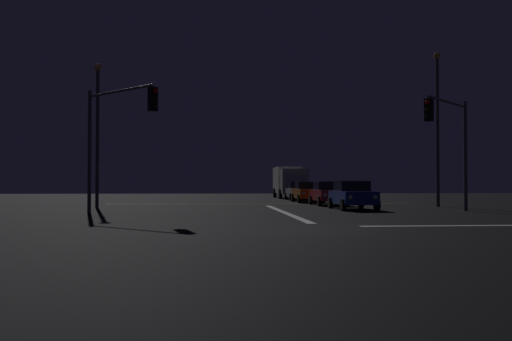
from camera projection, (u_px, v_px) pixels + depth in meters
The scene contains 12 objects.
ground at pixel (319, 228), 18.24m from camera, with size 120.00×120.00×0.10m, color black.
stop_line_north at pixel (284, 212), 27.45m from camera, with size 0.35×15.91×0.01m.
centre_line_ns at pixel (263, 204), 39.02m from camera, with size 22.00×0.15×0.01m.
sedan_blue at pixel (352, 195), 30.17m from camera, with size 2.02×4.33×1.57m.
sedan_red at pixel (328, 193), 36.06m from camera, with size 2.02×4.33×1.57m.
sedan_orange at pixel (307, 192), 41.77m from camera, with size 2.02×4.33×1.57m.
sedan_silver at pixel (298, 191), 47.17m from camera, with size 2.02×4.33×1.57m.
box_truck at pixel (289, 181), 53.93m from camera, with size 2.68×8.28×3.08m.
traffic_signal_ne at pixel (450, 132), 27.13m from camera, with size 3.59×3.59×5.74m.
traffic_signal_nw at pixel (115, 124), 25.81m from camera, with size 3.79×3.79×6.06m.
streetlamp_left_near at pixel (97, 124), 32.35m from camera, with size 0.44×0.44×8.53m.
streetlamp_right_near at pixel (437, 118), 33.97m from camera, with size 0.44×0.44×9.60m.
Camera 1 is at (-3.52, -18.06, 1.44)m, focal length 38.51 mm.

